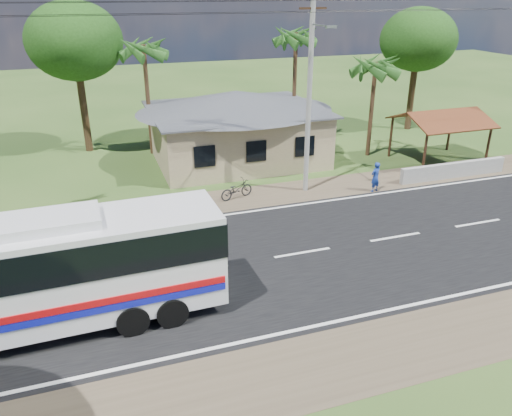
# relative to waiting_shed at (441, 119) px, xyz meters

# --- Properties ---
(ground) EXTENTS (120.00, 120.00, 0.00)m
(ground) POSITION_rel_waiting_shed_xyz_m (-13.00, -8.50, -2.73)
(ground) COLOR #284619
(ground) RESTS_ON ground
(road) EXTENTS (120.00, 16.00, 0.03)m
(road) POSITION_rel_waiting_shed_xyz_m (-13.00, -8.50, -2.72)
(road) COLOR black
(road) RESTS_ON ground
(house) EXTENTS (12.40, 10.00, 5.00)m
(house) POSITION_rel_waiting_shed_xyz_m (-12.00, 4.50, -0.09)
(house) COLOR tan
(house) RESTS_ON ground
(waiting_shed) EXTENTS (5.20, 4.48, 3.35)m
(waiting_shed) POSITION_rel_waiting_shed_xyz_m (0.00, 0.00, 0.00)
(waiting_shed) COLOR #332012
(waiting_shed) RESTS_ON ground
(concrete_barrier) EXTENTS (7.00, 0.30, 0.90)m
(concrete_barrier) POSITION_rel_waiting_shed_xyz_m (-1.00, -2.90, -2.28)
(concrete_barrier) COLOR #9E9E99
(concrete_barrier) RESTS_ON ground
(utility_poles) EXTENTS (32.80, 2.22, 11.00)m
(utility_poles) POSITION_rel_waiting_shed_xyz_m (-10.33, -2.01, 3.04)
(utility_poles) COLOR #9E9E99
(utility_poles) RESTS_ON ground
(palm_near) EXTENTS (2.80, 2.80, 6.70)m
(palm_near) POSITION_rel_waiting_shed_xyz_m (-3.50, 2.50, 2.98)
(palm_near) COLOR #47301E
(palm_near) RESTS_ON ground
(palm_mid) EXTENTS (2.80, 2.80, 8.20)m
(palm_mid) POSITION_rel_waiting_shed_xyz_m (-7.00, 7.00, 4.43)
(palm_mid) COLOR #47301E
(palm_mid) RESTS_ON ground
(palm_far) EXTENTS (2.80, 2.80, 7.70)m
(palm_far) POSITION_rel_waiting_shed_xyz_m (-17.00, 7.50, 3.95)
(palm_far) COLOR #47301E
(palm_far) RESTS_ON ground
(tree_behind_house) EXTENTS (6.00, 6.00, 9.61)m
(tree_behind_house) POSITION_rel_waiting_shed_xyz_m (-21.00, 9.50, 4.39)
(tree_behind_house) COLOR #47301E
(tree_behind_house) RESTS_ON ground
(tree_behind_shed) EXTENTS (5.60, 5.60, 9.02)m
(tree_behind_shed) POSITION_rel_waiting_shed_xyz_m (3.00, 7.50, 3.95)
(tree_behind_shed) COLOR #47301E
(tree_behind_shed) RESTS_ON ground
(coach_bus) EXTENTS (12.75, 3.01, 3.94)m
(coach_bus) POSITION_rel_waiting_shed_xyz_m (-23.43, -10.53, -0.48)
(coach_bus) COLOR silver
(coach_bus) RESTS_ON ground
(motorcycle) EXTENTS (2.03, 1.22, 1.01)m
(motorcycle) POSITION_rel_waiting_shed_xyz_m (-13.90, -1.89, -2.23)
(motorcycle) COLOR black
(motorcycle) RESTS_ON ground
(person) EXTENTS (0.70, 0.56, 1.66)m
(person) POSITION_rel_waiting_shed_xyz_m (-6.50, -3.35, -1.90)
(person) COLOR navy
(person) RESTS_ON ground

